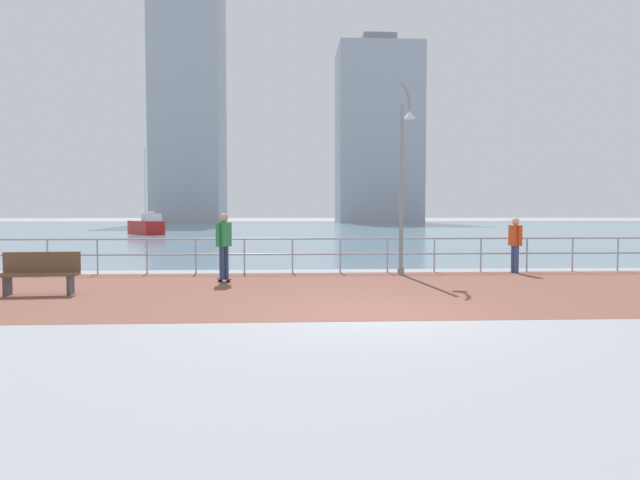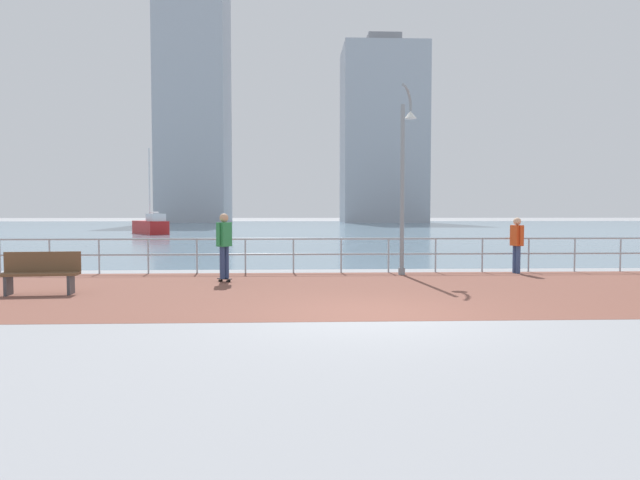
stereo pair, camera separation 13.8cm
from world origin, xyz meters
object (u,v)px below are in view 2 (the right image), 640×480
at_px(skateboarder, 224,241).
at_px(sailboat_teal, 151,226).
at_px(bystander, 517,241).
at_px(park_bench, 41,272).
at_px(lamppost, 405,170).

relative_size(skateboarder, sailboat_teal, 0.26).
xyz_separation_m(bystander, park_bench, (-11.95, -3.72, -0.47)).
bearing_deg(lamppost, bystander, 2.01).
relative_size(bystander, park_bench, 0.99).
relative_size(bystander, sailboat_teal, 0.24).
bearing_deg(sailboat_teal, bystander, -58.67).
distance_m(bystander, park_bench, 12.53).
xyz_separation_m(skateboarder, park_bench, (-3.70, -2.02, -0.58)).
relative_size(park_bench, sailboat_teal, 0.24).
relative_size(lamppost, skateboarder, 3.08).
bearing_deg(park_bench, sailboat_teal, 100.34).
xyz_separation_m(lamppost, skateboarder, (-4.92, -1.58, -1.93)).
bearing_deg(bystander, park_bench, -162.70).
bearing_deg(park_bench, skateboarder, 28.67).
distance_m(park_bench, sailboat_teal, 33.89).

